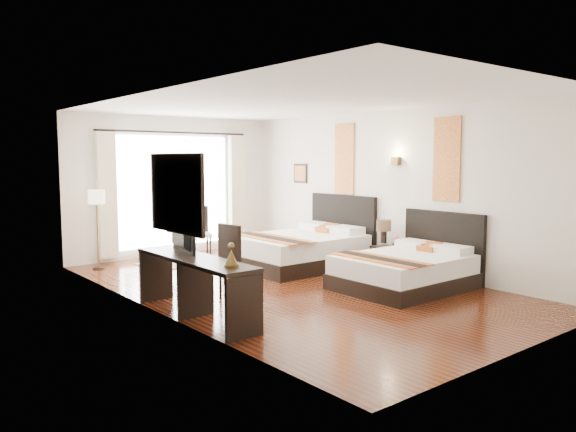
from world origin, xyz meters
TOP-DOWN VIEW (x-y plane):
  - floor at (0.00, 0.00)m, footprint 4.50×7.50m
  - ceiling at (0.00, 0.00)m, footprint 4.50×7.50m
  - wall_headboard at (2.25, 0.00)m, footprint 0.01×7.50m
  - wall_desk at (-2.25, 0.00)m, footprint 0.01×7.50m
  - wall_window at (0.00, 3.75)m, footprint 4.50×0.01m
  - wall_entry at (0.00, -3.75)m, footprint 4.50×0.01m
  - window_glass at (0.00, 3.73)m, footprint 2.40×0.02m
  - sheer_curtain at (0.00, 3.67)m, footprint 2.30×0.02m
  - drape_left at (-1.45, 3.63)m, footprint 0.35×0.14m
  - drape_right at (1.45, 3.63)m, footprint 0.35×0.14m
  - art_panel_near at (2.23, -1.20)m, footprint 0.03×0.50m
  - art_panel_far at (2.23, 1.11)m, footprint 0.03×0.50m
  - wall_sconce at (2.19, -0.20)m, footprint 0.10×0.14m
  - mirror_frame at (-2.22, -0.56)m, footprint 0.04×1.25m
  - mirror_glass at (-2.19, -0.56)m, footprint 0.01×1.12m
  - bed_near at (1.31, -1.20)m, footprint 1.99×1.55m
  - bed_far at (1.19, 1.11)m, footprint 2.24×1.75m
  - nightstand at (1.99, -0.20)m, footprint 0.37×0.46m
  - table_lamp at (1.97, -0.14)m, footprint 0.26×0.26m
  - vase at (1.98, -0.40)m, footprint 0.13×0.13m
  - console_desk at (-1.99, -0.56)m, footprint 0.50×2.20m
  - television at (-1.97, -0.09)m, footprint 0.25×0.83m
  - bronze_figurine at (-1.99, -1.39)m, footprint 0.19×0.19m
  - desk_chair at (-1.43, -0.20)m, footprint 0.52×0.52m
  - floor_lamp at (-1.80, 3.22)m, footprint 0.28×0.28m
  - side_table at (-0.31, 2.92)m, footprint 0.54×0.54m
  - fruit_bowl at (-0.33, 2.91)m, footprint 0.29×0.29m
  - window_chair at (0.13, 3.02)m, footprint 0.62×0.62m
  - jute_rug at (-0.39, 2.85)m, footprint 1.49×1.10m

SIDE VIEW (x-z plane):
  - floor at x=0.00m, z-range -0.01..0.00m
  - jute_rug at x=-0.39m, z-range 0.00..0.01m
  - nightstand at x=1.99m, z-range 0.00..0.45m
  - bed_near at x=1.31m, z-range -0.27..0.85m
  - window_chair at x=0.13m, z-range -0.20..0.82m
  - side_table at x=-0.31m, z-range 0.00..0.62m
  - desk_chair at x=-1.43m, z-range -0.21..0.86m
  - bed_far at x=1.19m, z-range -0.31..0.96m
  - console_desk at x=-1.99m, z-range 0.00..0.76m
  - vase at x=1.98m, z-range 0.50..0.63m
  - fruit_bowl at x=-0.33m, z-range 0.62..0.68m
  - table_lamp at x=1.97m, z-range 0.57..0.98m
  - bronze_figurine at x=-1.99m, z-range 0.76..1.00m
  - television at x=-1.97m, z-range 0.76..1.23m
  - floor_lamp at x=-1.80m, z-range 0.48..1.89m
  - drape_left at x=-1.45m, z-range 0.10..2.46m
  - drape_right at x=1.45m, z-range 0.10..2.46m
  - sheer_curtain at x=0.00m, z-range 0.25..2.35m
  - window_glass at x=0.00m, z-range 0.20..2.40m
  - wall_headboard at x=2.25m, z-range 0.00..2.80m
  - wall_desk at x=-2.25m, z-range 0.00..2.80m
  - wall_window at x=0.00m, z-range 0.00..2.80m
  - wall_entry at x=0.00m, z-range 0.00..2.80m
  - mirror_frame at x=-2.22m, z-range 1.08..2.02m
  - mirror_glass at x=-2.19m, z-range 1.14..1.96m
  - wall_sconce at x=2.19m, z-range 1.85..1.99m
  - art_panel_near at x=2.23m, z-range 1.27..2.62m
  - art_panel_far at x=2.23m, z-range 1.27..2.62m
  - ceiling at x=0.00m, z-range 2.78..2.80m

